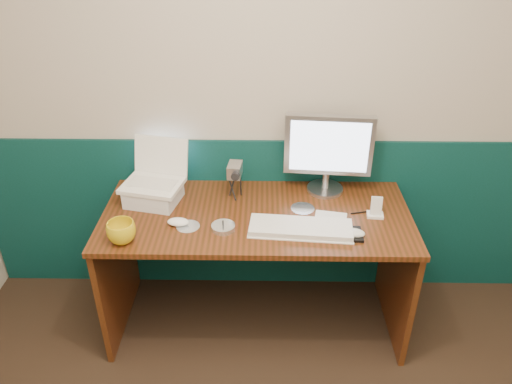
{
  "coord_description": "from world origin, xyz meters",
  "views": [
    {
      "loc": [
        -0.07,
        -0.79,
        2.16
      ],
      "look_at": [
        -0.1,
        1.23,
        0.97
      ],
      "focal_mm": 35.0,
      "sensor_mm": 36.0,
      "label": 1
    }
  ],
  "objects_px": {
    "mug": "(121,232)",
    "laptop": "(150,166)",
    "desk": "(256,270)",
    "keyboard": "(301,229)",
    "camcorder": "(235,180)",
    "monitor": "(328,153)"
  },
  "relations": [
    {
      "from": "camcorder",
      "to": "mug",
      "type": "bearing_deg",
      "value": -134.94
    },
    {
      "from": "monitor",
      "to": "keyboard",
      "type": "relative_size",
      "value": 0.93
    },
    {
      "from": "monitor",
      "to": "camcorder",
      "type": "bearing_deg",
      "value": -165.81
    },
    {
      "from": "monitor",
      "to": "mug",
      "type": "height_order",
      "value": "monitor"
    },
    {
      "from": "laptop",
      "to": "mug",
      "type": "bearing_deg",
      "value": -89.89
    },
    {
      "from": "desk",
      "to": "laptop",
      "type": "xyz_separation_m",
      "value": [
        -0.55,
        0.11,
        0.59
      ]
    },
    {
      "from": "monitor",
      "to": "camcorder",
      "type": "relative_size",
      "value": 2.14
    },
    {
      "from": "keyboard",
      "to": "mug",
      "type": "xyz_separation_m",
      "value": [
        -0.85,
        -0.1,
        0.04
      ]
    },
    {
      "from": "laptop",
      "to": "keyboard",
      "type": "height_order",
      "value": "laptop"
    },
    {
      "from": "camcorder",
      "to": "desk",
      "type": "bearing_deg",
      "value": -48.91
    },
    {
      "from": "desk",
      "to": "mug",
      "type": "bearing_deg",
      "value": -158.32
    },
    {
      "from": "laptop",
      "to": "mug",
      "type": "height_order",
      "value": "laptop"
    },
    {
      "from": "mug",
      "to": "keyboard",
      "type": "bearing_deg",
      "value": 6.71
    },
    {
      "from": "desk",
      "to": "camcorder",
      "type": "height_order",
      "value": "camcorder"
    },
    {
      "from": "mug",
      "to": "laptop",
      "type": "bearing_deg",
      "value": 77.46
    },
    {
      "from": "monitor",
      "to": "mug",
      "type": "xyz_separation_m",
      "value": [
        -1.01,
        -0.5,
        -0.18
      ]
    },
    {
      "from": "laptop",
      "to": "camcorder",
      "type": "distance_m",
      "value": 0.45
    },
    {
      "from": "desk",
      "to": "monitor",
      "type": "distance_m",
      "value": 0.76
    },
    {
      "from": "laptop",
      "to": "camcorder",
      "type": "height_order",
      "value": "laptop"
    },
    {
      "from": "laptop",
      "to": "monitor",
      "type": "height_order",
      "value": "monitor"
    },
    {
      "from": "mug",
      "to": "camcorder",
      "type": "height_order",
      "value": "camcorder"
    },
    {
      "from": "mug",
      "to": "desk",
      "type": "bearing_deg",
      "value": 21.68
    }
  ]
}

